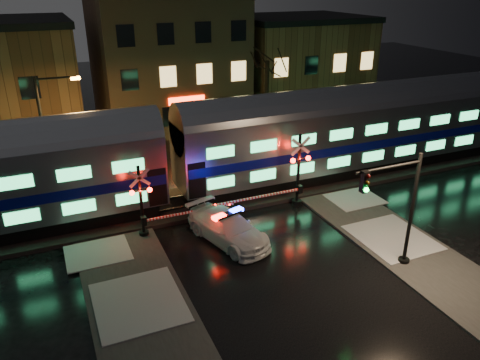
{
  "coord_description": "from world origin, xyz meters",
  "views": [
    {
      "loc": [
        -8.89,
        -18.89,
        12.35
      ],
      "look_at": [
        0.42,
        2.5,
        2.2
      ],
      "focal_mm": 35.0,
      "sensor_mm": 36.0,
      "label": 1
    }
  ],
  "objects_px": {
    "crossing_signal_right": "(293,178)",
    "crossing_signal_left": "(149,208)",
    "traffic_light": "(397,212)",
    "streetlight": "(48,131)",
    "police_car": "(228,228)"
  },
  "relations": [
    {
      "from": "streetlight",
      "to": "crossing_signal_left",
      "type": "bearing_deg",
      "value": -58.79
    },
    {
      "from": "crossing_signal_left",
      "to": "streetlight",
      "type": "relative_size",
      "value": 0.75
    },
    {
      "from": "traffic_light",
      "to": "crossing_signal_right",
      "type": "bearing_deg",
      "value": 102.5
    },
    {
      "from": "crossing_signal_right",
      "to": "streetlight",
      "type": "distance_m",
      "value": 14.3
    },
    {
      "from": "police_car",
      "to": "streetlight",
      "type": "height_order",
      "value": "streetlight"
    },
    {
      "from": "crossing_signal_right",
      "to": "police_car",
      "type": "bearing_deg",
      "value": -157.19
    },
    {
      "from": "crossing_signal_right",
      "to": "crossing_signal_left",
      "type": "bearing_deg",
      "value": -179.93
    },
    {
      "from": "crossing_signal_right",
      "to": "streetlight",
      "type": "xyz_separation_m",
      "value": [
        -12.4,
        6.69,
        2.45
      ]
    },
    {
      "from": "police_car",
      "to": "traffic_light",
      "type": "bearing_deg",
      "value": -58.43
    },
    {
      "from": "crossing_signal_left",
      "to": "streetlight",
      "type": "distance_m",
      "value": 8.27
    },
    {
      "from": "streetlight",
      "to": "police_car",
      "type": "bearing_deg",
      "value": -49.28
    },
    {
      "from": "crossing_signal_left",
      "to": "traffic_light",
      "type": "relative_size",
      "value": 1.01
    },
    {
      "from": "police_car",
      "to": "streetlight",
      "type": "xyz_separation_m",
      "value": [
        -7.52,
        8.74,
        3.52
      ]
    },
    {
      "from": "police_car",
      "to": "traffic_light",
      "type": "distance_m",
      "value": 8.18
    },
    {
      "from": "police_car",
      "to": "traffic_light",
      "type": "relative_size",
      "value": 0.99
    }
  ]
}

